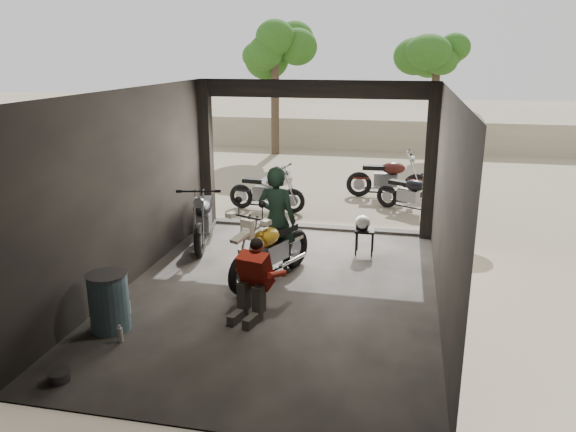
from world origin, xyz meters
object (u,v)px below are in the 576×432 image
at_px(helmet, 363,222).
at_px(sign_post, 464,148).
at_px(outside_bike_a, 266,188).
at_px(oil_drum, 109,303).
at_px(outside_bike_b, 388,174).
at_px(stool, 365,233).
at_px(outside_bike_c, 410,190).
at_px(rider, 277,220).
at_px(main_bike, 271,244).
at_px(left_bike, 203,214).
at_px(mechanic, 251,282).

bearing_deg(helmet, sign_post, 41.04).
bearing_deg(outside_bike_a, oil_drum, -178.79).
relative_size(outside_bike_b, helmet, 6.14).
height_order(outside_bike_b, stool, outside_bike_b).
height_order(outside_bike_a, outside_bike_c, outside_bike_a).
relative_size(outside_bike_a, oil_drum, 2.02).
height_order(rider, sign_post, sign_post).
xyz_separation_m(main_bike, rider, (0.01, 0.40, 0.31)).
height_order(outside_bike_b, outside_bike_c, outside_bike_b).
xyz_separation_m(left_bike, outside_bike_a, (0.62, 2.69, -0.06)).
relative_size(outside_bike_a, rider, 0.89).
height_order(left_bike, oil_drum, left_bike).
bearing_deg(outside_bike_a, outside_bike_b, -49.40).
bearing_deg(stool, mechanic, -114.35).
xyz_separation_m(left_bike, helmet, (3.16, 0.08, 0.01)).
bearing_deg(outside_bike_b, stool, 174.41).
distance_m(left_bike, rider, 2.12).
relative_size(main_bike, rider, 1.01).
height_order(left_bike, mechanic, left_bike).
bearing_deg(outside_bike_b, helmet, 173.78).
height_order(mechanic, oil_drum, mechanic).
relative_size(outside_bike_b, outside_bike_c, 1.18).
distance_m(main_bike, helmet, 2.12).
bearing_deg(rider, stool, -129.77).
xyz_separation_m(mechanic, stool, (1.39, 3.06, -0.15)).
relative_size(mechanic, helmet, 3.74).
relative_size(outside_bike_a, stool, 3.39).
xyz_separation_m(left_bike, mechanic, (1.82, -2.98, -0.06)).
distance_m(rider, mechanic, 1.89).
xyz_separation_m(main_bike, outside_bike_c, (2.28, 4.81, -0.10)).
bearing_deg(stool, rider, -139.97).
bearing_deg(main_bike, outside_bike_a, 127.84).
relative_size(left_bike, outside_bike_c, 1.17).
xyz_separation_m(left_bike, stool, (3.21, 0.09, -0.20)).
bearing_deg(main_bike, mechanic, -64.81).
distance_m(outside_bike_c, rider, 4.98).
xyz_separation_m(helmet, sign_post, (1.97, 2.52, 1.08)).
bearing_deg(main_bike, oil_drum, -105.73).
bearing_deg(left_bike, outside_bike_c, 25.62).
xyz_separation_m(rider, stool, (1.44, 1.21, -0.53)).
relative_size(rider, sign_post, 0.75).
distance_m(left_bike, sign_post, 5.85).
height_order(outside_bike_c, oil_drum, outside_bike_c).
xyz_separation_m(outside_bike_a, outside_bike_b, (2.83, 1.90, 0.06)).
bearing_deg(sign_post, rider, -145.86).
bearing_deg(outside_bike_c, outside_bike_a, 129.23).
bearing_deg(left_bike, mechanic, -72.01).
distance_m(left_bike, mechanic, 3.49).
xyz_separation_m(outside_bike_b, mechanic, (-1.62, -7.56, -0.06)).
bearing_deg(left_bike, stool, -11.95).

